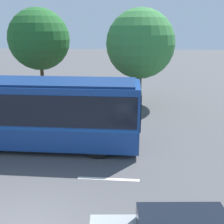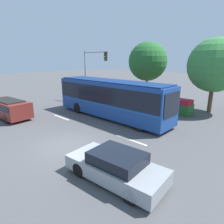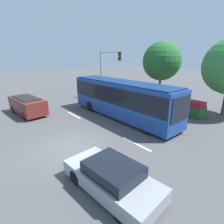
% 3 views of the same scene
% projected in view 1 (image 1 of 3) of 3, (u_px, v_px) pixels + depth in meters
% --- Properties ---
extents(city_bus, '(11.49, 2.58, 3.29)m').
position_uv_depth(city_bus, '(20.00, 109.00, 12.38)').
color(city_bus, navy).
rests_on(city_bus, ground).
extents(flowering_hedge, '(7.10, 1.32, 1.42)m').
position_uv_depth(flowering_hedge, '(76.00, 103.00, 17.63)').
color(flowering_hedge, '#286028').
rests_on(flowering_hedge, ground).
extents(street_tree_left, '(4.57, 4.57, 7.07)m').
position_uv_depth(street_tree_left, '(39.00, 39.00, 19.39)').
color(street_tree_left, brown).
rests_on(street_tree_left, ground).
extents(street_tree_centre, '(4.97, 4.97, 6.99)m').
position_uv_depth(street_tree_centre, '(140.00, 44.00, 18.58)').
color(street_tree_centre, brown).
rests_on(street_tree_centre, ground).
extents(lane_stripe_near, '(2.40, 0.16, 0.01)m').
position_uv_depth(lane_stripe_near, '(108.00, 179.00, 9.97)').
color(lane_stripe_near, silver).
rests_on(lane_stripe_near, ground).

